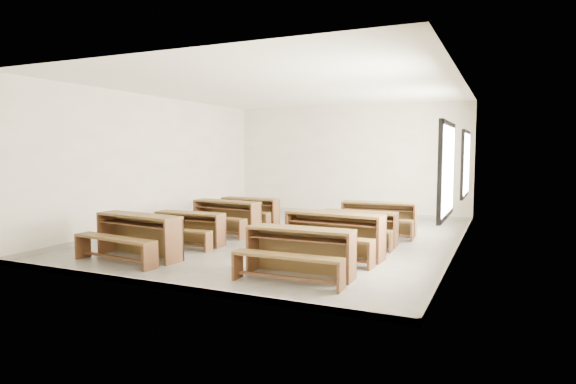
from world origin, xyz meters
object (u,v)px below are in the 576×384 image
at_px(desk_set_4, 299,249).
at_px(desk_set_5, 333,232).
at_px(desk_set_2, 225,214).
at_px(desk_set_3, 249,209).
at_px(desk_set_7, 378,216).
at_px(desk_set_1, 189,226).
at_px(desk_set_6, 359,225).
at_px(desk_set_0, 137,233).

distance_m(desk_set_4, desk_set_5, 1.46).
relative_size(desk_set_2, desk_set_3, 1.14).
bearing_deg(desk_set_7, desk_set_1, -142.90).
height_order(desk_set_3, desk_set_6, same).
xyz_separation_m(desk_set_1, desk_set_4, (2.98, -1.33, 0.05)).
xyz_separation_m(desk_set_6, desk_set_7, (0.08, 1.29, 0.03)).
distance_m(desk_set_1, desk_set_2, 1.49).
distance_m(desk_set_0, desk_set_5, 3.46).
bearing_deg(desk_set_7, desk_set_5, -96.98).
bearing_deg(desk_set_7, desk_set_6, -96.68).
bearing_deg(desk_set_1, desk_set_7, 38.30).
xyz_separation_m(desk_set_2, desk_set_6, (3.16, -0.08, -0.04)).
height_order(desk_set_1, desk_set_4, desk_set_4).
height_order(desk_set_2, desk_set_4, desk_set_2).
bearing_deg(desk_set_3, desk_set_6, -23.35).
height_order(desk_set_0, desk_set_3, desk_set_0).
xyz_separation_m(desk_set_0, desk_set_7, (3.29, 4.07, -0.02)).
bearing_deg(desk_set_7, desk_set_4, -96.12).
height_order(desk_set_0, desk_set_4, desk_set_0).
distance_m(desk_set_1, desk_set_5, 3.02).
height_order(desk_set_5, desk_set_6, desk_set_5).
relative_size(desk_set_3, desk_set_4, 0.91).
bearing_deg(desk_set_2, desk_set_0, -85.55).
height_order(desk_set_0, desk_set_5, desk_set_5).
height_order(desk_set_4, desk_set_5, desk_set_5).
distance_m(desk_set_0, desk_set_3, 4.18).
distance_m(desk_set_2, desk_set_7, 3.46).
height_order(desk_set_5, desk_set_7, desk_set_5).
relative_size(desk_set_0, desk_set_4, 1.10).
bearing_deg(desk_set_2, desk_set_3, 100.22).
height_order(desk_set_2, desk_set_6, desk_set_2).
relative_size(desk_set_0, desk_set_7, 1.08).
bearing_deg(desk_set_4, desk_set_7, 86.07).
relative_size(desk_set_1, desk_set_4, 0.90).
height_order(desk_set_0, desk_set_2, desk_set_0).
height_order(desk_set_2, desk_set_5, desk_set_5).
bearing_deg(desk_set_3, desk_set_0, -89.29).
bearing_deg(desk_set_6, desk_set_2, 177.42).
relative_size(desk_set_6, desk_set_7, 0.91).
distance_m(desk_set_5, desk_set_7, 2.58).
bearing_deg(desk_set_2, desk_set_4, -37.44).
xyz_separation_m(desk_set_1, desk_set_7, (3.18, 2.70, 0.05)).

